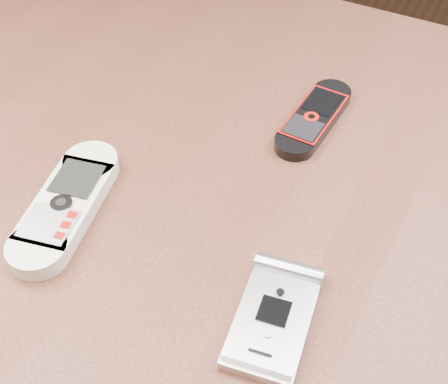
{
  "coord_description": "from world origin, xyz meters",
  "views": [
    {
      "loc": [
        0.19,
        -0.36,
        1.18
      ],
      "look_at": [
        0.01,
        0.0,
        0.76
      ],
      "focal_mm": 50.0,
      "sensor_mm": 36.0,
      "label": 1
    }
  ],
  "objects_px": {
    "nokia_white": "(66,205)",
    "nokia_black_red": "(314,118)",
    "table": "(220,265)",
    "motorola_razr": "(272,319)"
  },
  "relations": [
    {
      "from": "nokia_white",
      "to": "nokia_black_red",
      "type": "relative_size",
      "value": 1.2
    },
    {
      "from": "table",
      "to": "nokia_white",
      "type": "distance_m",
      "value": 0.18
    },
    {
      "from": "table",
      "to": "motorola_razr",
      "type": "height_order",
      "value": "motorola_razr"
    },
    {
      "from": "nokia_white",
      "to": "motorola_razr",
      "type": "xyz_separation_m",
      "value": [
        0.22,
        -0.02,
        -0.0
      ]
    },
    {
      "from": "motorola_razr",
      "to": "nokia_black_red",
      "type": "bearing_deg",
      "value": 95.82
    },
    {
      "from": "table",
      "to": "nokia_white",
      "type": "xyz_separation_m",
      "value": [
        -0.12,
        -0.08,
        0.11
      ]
    },
    {
      "from": "nokia_white",
      "to": "motorola_razr",
      "type": "bearing_deg",
      "value": -17.74
    },
    {
      "from": "nokia_black_red",
      "to": "motorola_razr",
      "type": "height_order",
      "value": "motorola_razr"
    },
    {
      "from": "table",
      "to": "motorola_razr",
      "type": "xyz_separation_m",
      "value": [
        0.1,
        -0.1,
        0.11
      ]
    },
    {
      "from": "table",
      "to": "nokia_black_red",
      "type": "xyz_separation_m",
      "value": [
        0.04,
        0.14,
        0.11
      ]
    }
  ]
}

